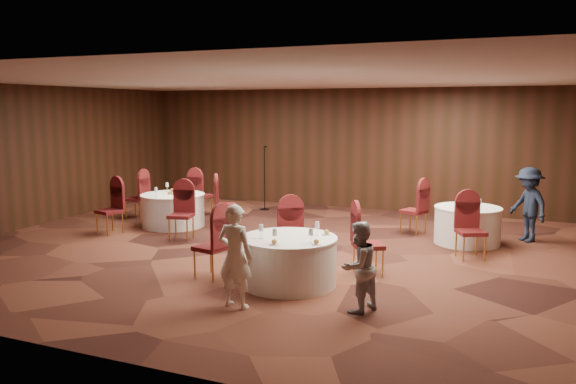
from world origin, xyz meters
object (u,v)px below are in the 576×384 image
at_px(man_c, 528,205).
at_px(woman_b, 358,267).
at_px(table_left, 173,210).
at_px(mic_stand, 265,191).
at_px(table_main, 289,260).
at_px(woman_a, 235,256).
at_px(table_right, 467,225).

bearing_deg(man_c, woman_b, -60.20).
bearing_deg(table_left, man_c, 11.33).
height_order(mic_stand, man_c, mic_stand).
height_order(mic_stand, woman_b, mic_stand).
distance_m(table_main, man_c, 5.61).
relative_size(woman_b, man_c, 0.81).
distance_m(woman_b, man_c, 5.57).
bearing_deg(man_c, woman_a, -71.04).
bearing_deg(table_left, table_main, -35.86).
relative_size(table_main, woman_b, 1.22).
height_order(table_left, woman_b, woman_b).
distance_m(table_left, table_right, 6.43).
relative_size(table_main, mic_stand, 0.87).
height_order(mic_stand, woman_a, mic_stand).
bearing_deg(woman_a, table_right, -113.15).
height_order(table_main, woman_a, woman_a).
height_order(table_left, table_right, same).
bearing_deg(table_left, woman_a, -47.53).
xyz_separation_m(mic_stand, woman_a, (2.76, -6.88, 0.21)).
relative_size(table_right, woman_a, 0.91).
relative_size(table_main, table_left, 1.02).
relative_size(table_main, table_right, 1.14).
xyz_separation_m(woman_b, man_c, (2.10, 5.16, 0.15)).
bearing_deg(woman_b, man_c, -175.73).
height_order(table_right, woman_a, woman_a).
bearing_deg(woman_a, table_main, -99.15).
height_order(table_left, man_c, man_c).
bearing_deg(table_main, woman_b, -28.83).
bearing_deg(table_left, table_right, 7.42).
bearing_deg(man_c, table_left, -116.72).
xyz_separation_m(woman_a, woman_b, (1.57, 0.49, -0.10)).
relative_size(woman_a, woman_b, 1.17).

